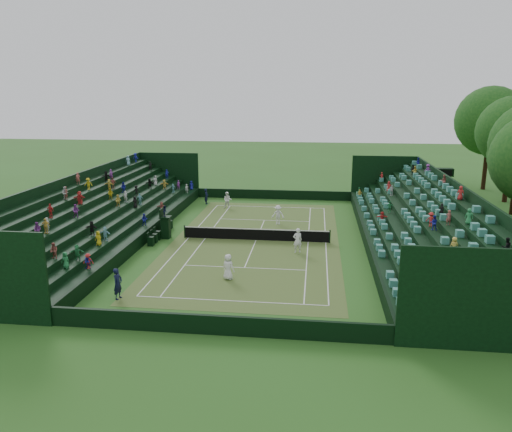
# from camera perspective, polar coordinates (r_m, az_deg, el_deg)

# --- Properties ---
(ground) EXTENTS (160.00, 160.00, 0.00)m
(ground) POSITION_cam_1_polar(r_m,az_deg,el_deg) (39.57, -0.00, -2.81)
(ground) COLOR #2B581C
(ground) RESTS_ON ground
(court_surface) EXTENTS (12.97, 26.77, 0.01)m
(court_surface) POSITION_cam_1_polar(r_m,az_deg,el_deg) (39.57, -0.00, -2.80)
(court_surface) COLOR #2F6B23
(court_surface) RESTS_ON ground
(perimeter_wall_north) EXTENTS (17.17, 0.20, 1.00)m
(perimeter_wall_north) POSITION_cam_1_polar(r_m,az_deg,el_deg) (54.78, 2.00, 2.47)
(perimeter_wall_north) COLOR black
(perimeter_wall_north) RESTS_ON ground
(perimeter_wall_south) EXTENTS (17.17, 0.20, 1.00)m
(perimeter_wall_south) POSITION_cam_1_polar(r_m,az_deg,el_deg) (24.75, -4.54, -12.31)
(perimeter_wall_south) COLOR black
(perimeter_wall_south) RESTS_ON ground
(perimeter_wall_east) EXTENTS (0.20, 31.77, 1.00)m
(perimeter_wall_east) POSITION_cam_1_polar(r_m,az_deg,el_deg) (39.36, 12.37, -2.48)
(perimeter_wall_east) COLOR black
(perimeter_wall_east) RESTS_ON ground
(perimeter_wall_west) EXTENTS (0.20, 31.77, 1.00)m
(perimeter_wall_west) POSITION_cam_1_polar(r_m,az_deg,el_deg) (41.28, -11.78, -1.68)
(perimeter_wall_west) COLOR black
(perimeter_wall_west) RESTS_ON ground
(north_grandstand) EXTENTS (6.60, 32.00, 4.90)m
(north_grandstand) POSITION_cam_1_polar(r_m,az_deg,el_deg) (39.72, 18.46, -1.17)
(north_grandstand) COLOR black
(north_grandstand) RESTS_ON ground
(south_grandstand) EXTENTS (6.60, 32.00, 4.90)m
(south_grandstand) POSITION_cam_1_polar(r_m,az_deg,el_deg) (42.53, -17.19, -0.09)
(south_grandstand) COLOR black
(south_grandstand) RESTS_ON ground
(tennis_net) EXTENTS (11.67, 0.10, 1.06)m
(tennis_net) POSITION_cam_1_polar(r_m,az_deg,el_deg) (39.42, -0.00, -2.08)
(tennis_net) COLOR black
(tennis_net) RESTS_ON ground
(scoreboard_tower) EXTENTS (2.00, 1.00, 3.70)m
(scoreboard_tower) POSITION_cam_1_polar(r_m,az_deg,el_deg) (55.82, 20.57, 4.56)
(scoreboard_tower) COLOR black
(scoreboard_tower) RESTS_ON ground
(umpire_chair) EXTENTS (0.85, 0.85, 2.68)m
(umpire_chair) POSITION_cam_1_polar(r_m,az_deg,el_deg) (40.54, -10.30, -0.95)
(umpire_chair) COLOR black
(umpire_chair) RESTS_ON ground
(courtside_chairs) EXTENTS (0.47, 5.44, 1.02)m
(courtside_chairs) POSITION_cam_1_polar(r_m,az_deg,el_deg) (41.26, -10.84, -1.80)
(courtside_chairs) COLOR black
(courtside_chairs) RESTS_ON ground
(player_near_west) EXTENTS (0.95, 0.81, 1.65)m
(player_near_west) POSITION_cam_1_polar(r_m,az_deg,el_deg) (31.34, -3.20, -5.83)
(player_near_west) COLOR white
(player_near_west) RESTS_ON ground
(player_near_east) EXTENTS (0.77, 0.62, 1.85)m
(player_near_east) POSITION_cam_1_polar(r_m,az_deg,el_deg) (36.52, 4.77, -2.80)
(player_near_east) COLOR white
(player_near_east) RESTS_ON ground
(player_far_west) EXTENTS (0.85, 0.69, 1.68)m
(player_far_west) POSITION_cam_1_polar(r_m,az_deg,el_deg) (50.38, -3.28, 1.83)
(player_far_west) COLOR white
(player_far_west) RESTS_ON ground
(player_far_east) EXTENTS (1.16, 0.73, 1.72)m
(player_far_east) POSITION_cam_1_polar(r_m,az_deg,el_deg) (44.21, 2.53, 0.14)
(player_far_east) COLOR white
(player_far_east) RESTS_ON ground
(line_judge_north) EXTENTS (0.40, 0.60, 1.63)m
(line_judge_north) POSITION_cam_1_polar(r_m,az_deg,el_deg) (52.45, -5.69, 2.24)
(line_judge_north) COLOR black
(line_judge_north) RESTS_ON ground
(line_judge_south) EXTENTS (0.56, 0.74, 1.82)m
(line_judge_south) POSITION_cam_1_polar(r_m,az_deg,el_deg) (29.49, -15.52, -7.47)
(line_judge_south) COLOR black
(line_judge_south) RESTS_ON ground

